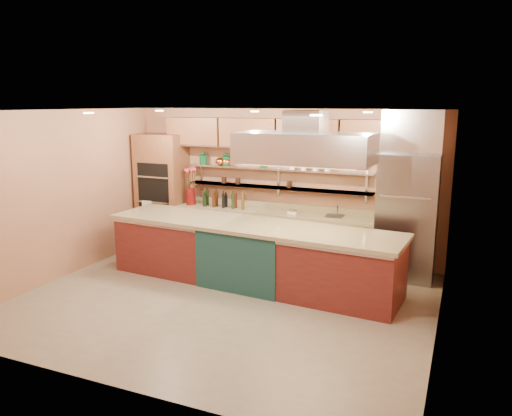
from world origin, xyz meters
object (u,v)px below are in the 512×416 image
at_px(kitchen_scale, 293,211).
at_px(copper_kettle, 220,161).
at_px(island, 250,254).
at_px(flower_vase, 191,196).
at_px(green_canister, 263,163).
at_px(refrigerator, 407,217).

height_order(kitchen_scale, copper_kettle, copper_kettle).
distance_m(island, flower_vase, 2.33).
relative_size(island, copper_kettle, 26.10).
relative_size(kitchen_scale, green_canister, 1.01).
bearing_deg(flower_vase, copper_kettle, 21.91).
bearing_deg(refrigerator, kitchen_scale, 179.71).
xyz_separation_m(island, flower_vase, (-1.84, 1.29, 0.59)).
bearing_deg(flower_vase, island, -34.90).
bearing_deg(green_canister, refrigerator, -4.91).
distance_m(kitchen_scale, copper_kettle, 1.79).
relative_size(copper_kettle, green_canister, 1.15).
distance_m(refrigerator, copper_kettle, 3.66).
bearing_deg(island, refrigerator, 33.72).
bearing_deg(green_canister, copper_kettle, 180.00).
height_order(island, kitchen_scale, kitchen_scale).
height_order(flower_vase, kitchen_scale, flower_vase).
xyz_separation_m(kitchen_scale, copper_kettle, (-1.58, 0.22, 0.81)).
xyz_separation_m(flower_vase, copper_kettle, (0.55, 0.22, 0.69)).
bearing_deg(kitchen_scale, flower_vase, 160.24).
relative_size(refrigerator, island, 0.44).
height_order(flower_vase, green_canister, green_canister).
relative_size(flower_vase, kitchen_scale, 2.05).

